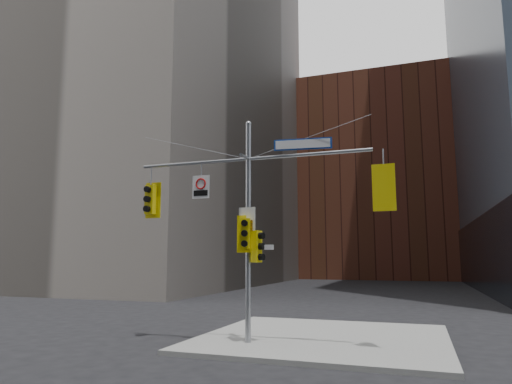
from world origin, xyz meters
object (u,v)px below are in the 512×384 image
Objects in this scene: traffic_light_east_arm at (384,188)px; street_sign_blade at (303,144)px; traffic_light_west_arm at (150,200)px; traffic_light_pole_side at (258,246)px; regulatory_sign_arm at (201,186)px; signal_assembly at (248,207)px; traffic_light_pole_front at (245,234)px.

street_sign_blade is at bearing 1.29° from traffic_light_east_arm.
traffic_light_west_arm is 5.76m from street_sign_blade.
traffic_light_pole_side is 3.57m from street_sign_blade.
regulatory_sign_arm reaches higher than traffic_light_east_arm.
traffic_light_west_arm is 0.92× the size of traffic_light_east_arm.
traffic_light_west_arm is at bearing 179.80° from signal_assembly.
street_sign_blade is (5.54, -0.01, 1.55)m from traffic_light_west_arm.
traffic_light_east_arm is at bearing 0.01° from signal_assembly.
traffic_light_west_arm is at bearing 161.73° from traffic_light_pole_front.
traffic_light_pole_front is at bearing 4.93° from traffic_light_east_arm.
regulatory_sign_arm is (1.98, -0.03, 0.38)m from traffic_light_west_arm.
traffic_light_pole_front is 3.39m from street_sign_blade.
traffic_light_west_arm is at bearing 1.27° from traffic_light_east_arm.
signal_assembly is at bearing 75.78° from traffic_light_pole_front.
traffic_light_east_arm is 6.02m from regulatory_sign_arm.
signal_assembly is 4.31m from traffic_light_east_arm.
traffic_light_west_arm is 1.07× the size of traffic_light_pole_front.
traffic_light_west_arm is (-3.70, 0.01, 0.38)m from signal_assembly.
traffic_light_pole_side is at bearing -0.46° from signal_assembly.
traffic_light_west_arm is 1.62× the size of regulatory_sign_arm.
street_sign_blade is at bearing 1.62° from regulatory_sign_arm.
traffic_light_pole_side is 0.58m from traffic_light_pole_front.
traffic_light_pole_front is at bearing -6.97° from regulatory_sign_arm.
street_sign_blade is (1.84, 0.00, 1.93)m from signal_assembly.
traffic_light_pole_front is at bearing 142.44° from traffic_light_pole_side.
regulatory_sign_arm is at bearing 103.58° from traffic_light_pole_side.
traffic_light_pole_side is (4.02, -0.02, -1.68)m from traffic_light_west_arm.
street_sign_blade reaches higher than traffic_light_east_arm.
traffic_light_east_arm is at bearing -7.61° from street_sign_blade.
traffic_light_pole_front is 0.65× the size of street_sign_blade.
traffic_light_west_arm is 4.36m from traffic_light_pole_side.
regulatory_sign_arm is (-1.71, 0.25, 1.65)m from traffic_light_pole_front.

